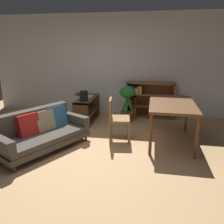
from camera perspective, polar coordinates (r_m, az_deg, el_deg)
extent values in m
plane|color=tan|center=(4.19, -7.50, -10.31)|extent=(8.16, 8.16, 0.00)
cube|color=silver|center=(6.39, -0.48, 11.60)|extent=(6.80, 0.10, 2.70)
cylinder|color=brown|center=(4.71, -6.52, -6.47)|extent=(0.04, 0.04, 0.10)
cylinder|color=brown|center=(3.90, -23.28, -12.87)|extent=(0.04, 0.04, 0.10)
cylinder|color=brown|center=(5.21, -12.07, -4.49)|extent=(0.04, 0.04, 0.10)
cube|color=#474238|center=(4.48, -16.90, -6.93)|extent=(1.54, 1.90, 0.10)
cube|color=#474238|center=(4.45, -17.01, -5.74)|extent=(1.48, 1.82, 0.10)
cube|color=#474238|center=(4.63, -19.56, -1.83)|extent=(0.94, 1.53, 0.40)
cube|color=#474238|center=(4.85, -9.53, -1.60)|extent=(0.77, 0.50, 0.19)
cube|color=red|center=(4.41, -20.24, -3.06)|extent=(0.39, 0.46, 0.42)
cube|color=tan|center=(4.58, -16.60, -2.08)|extent=(0.40, 0.45, 0.41)
cube|color=#336093|center=(4.75, -13.71, -1.07)|extent=(0.41, 0.48, 0.44)
cube|color=#56351E|center=(6.32, -4.77, 1.92)|extent=(0.36, 0.04, 0.62)
cube|color=#56351E|center=(5.29, -7.90, -1.03)|extent=(0.36, 0.04, 0.62)
cube|color=#56351E|center=(5.82, -6.18, 0.07)|extent=(0.36, 1.12, 0.04)
cube|color=#56351E|center=(5.73, -6.29, 3.35)|extent=(0.36, 1.16, 0.04)
cube|color=#56351E|center=(5.89, -6.12, -2.13)|extent=(0.36, 1.12, 0.04)
cube|color=silver|center=(5.86, -5.99, 3.92)|extent=(0.23, 0.32, 0.02)
cube|color=black|center=(5.91, -8.00, 4.32)|extent=(0.21, 0.31, 0.07)
cylinder|color=black|center=(5.38, -7.03, 3.99)|extent=(0.19, 0.19, 0.23)
cylinder|color=slate|center=(5.38, -7.05, 4.48)|extent=(0.10, 0.10, 0.01)
cylinder|color=brown|center=(5.89, 3.80, -1.05)|extent=(0.35, 0.35, 0.23)
cylinder|color=#287A33|center=(5.79, 4.51, 2.03)|extent=(0.18, 0.07, 0.45)
cylinder|color=#287A33|center=(5.91, 3.73, 1.77)|extent=(0.08, 0.21, 0.34)
cylinder|color=#287A33|center=(5.83, 3.23, 1.85)|extent=(0.17, 0.07, 0.39)
cylinder|color=#287A33|center=(5.73, 3.75, 1.97)|extent=(0.05, 0.20, 0.46)
ellipsoid|color=#287A33|center=(5.74, 3.92, 5.00)|extent=(0.41, 0.41, 0.29)
cylinder|color=brown|center=(5.29, 9.90, -0.35)|extent=(0.06, 0.06, 0.75)
cylinder|color=brown|center=(4.03, 9.62, -5.68)|extent=(0.06, 0.06, 0.75)
cylinder|color=brown|center=(5.35, 18.08, -0.76)|extent=(0.06, 0.06, 0.75)
cylinder|color=brown|center=(4.10, 20.38, -6.11)|extent=(0.06, 0.06, 0.75)
cube|color=brown|center=(4.56, 14.80, 1.89)|extent=(0.86, 1.44, 0.05)
cylinder|color=olive|center=(4.81, 4.04, -3.74)|extent=(0.04, 0.04, 0.45)
cylinder|color=olive|center=(4.42, 4.19, -5.57)|extent=(0.04, 0.04, 0.45)
cylinder|color=olive|center=(4.81, -0.25, -3.69)|extent=(0.04, 0.04, 0.45)
cylinder|color=olive|center=(4.43, -0.49, -5.52)|extent=(0.04, 0.04, 0.45)
cube|color=olive|center=(4.54, 1.90, -1.73)|extent=(0.45, 0.50, 0.04)
cube|color=olive|center=(4.48, -0.37, 0.91)|extent=(0.09, 0.41, 0.39)
cube|color=brown|center=(6.22, 3.87, 3.27)|extent=(0.04, 0.35, 0.95)
cube|color=brown|center=(6.21, 15.16, 2.71)|extent=(0.04, 0.35, 0.95)
cube|color=brown|center=(6.10, 9.71, 7.19)|extent=(1.26, 0.35, 0.04)
cube|color=brown|center=(6.30, 9.32, -1.04)|extent=(1.26, 0.35, 0.04)
cube|color=brown|center=(6.33, 9.54, 3.32)|extent=(1.22, 0.04, 0.95)
cube|color=brown|center=(6.22, 9.45, 1.65)|extent=(1.22, 0.33, 0.04)
cube|color=brown|center=(6.15, 9.58, 4.39)|extent=(1.22, 0.33, 0.04)
cube|color=black|center=(6.28, 4.33, 0.01)|extent=(0.04, 0.27, 0.16)
cube|color=red|center=(6.28, 4.85, -0.07)|extent=(0.06, 0.28, 0.14)
cube|color=red|center=(6.25, 5.44, 0.28)|extent=(0.06, 0.21, 0.24)
cube|color=gold|center=(6.26, 5.89, 0.30)|extent=(0.03, 0.28, 0.24)
cube|color=silver|center=(6.20, 4.42, 3.07)|extent=(0.05, 0.27, 0.24)
cube|color=gold|center=(6.19, 4.86, 2.59)|extent=(0.04, 0.22, 0.14)
cube|color=black|center=(6.19, 5.39, 2.94)|extent=(0.06, 0.28, 0.22)
cube|color=red|center=(6.18, 5.95, 2.89)|extent=(0.05, 0.24, 0.22)
cube|color=gold|center=(6.13, 4.49, 5.65)|extent=(0.05, 0.24, 0.20)
cube|color=#2D5199|center=(6.13, 5.02, 5.70)|extent=(0.04, 0.26, 0.21)
cube|color=#2D5199|center=(6.12, 5.53, 5.51)|extent=(0.06, 0.22, 0.18)
cube|color=silver|center=(6.12, 6.10, 5.34)|extent=(0.05, 0.25, 0.15)
cube|color=orange|center=(6.11, 6.57, 5.59)|extent=(0.05, 0.25, 0.20)
cube|color=gold|center=(6.11, 7.17, 5.57)|extent=(0.07, 0.23, 0.21)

